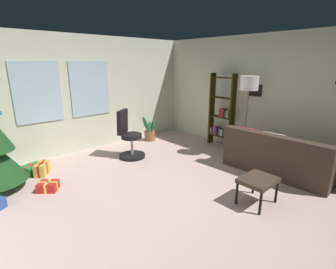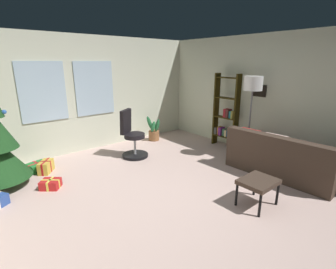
# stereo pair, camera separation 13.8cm
# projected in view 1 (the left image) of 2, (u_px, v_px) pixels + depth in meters

# --- Properties ---
(ground_plane) EXTENTS (5.51, 6.00, 0.10)m
(ground_plane) POSITION_uv_depth(u_px,v_px,m) (177.00, 201.00, 3.84)
(ground_plane) COLOR beige
(wall_back_with_windows) EXTENTS (5.51, 0.12, 2.58)m
(wall_back_with_windows) POSITION_uv_depth(u_px,v_px,m) (83.00, 94.00, 5.63)
(wall_back_with_windows) COLOR beige
(wall_back_with_windows) RESTS_ON ground_plane
(wall_right_with_frames) EXTENTS (0.12, 6.00, 2.58)m
(wall_right_with_frames) POSITION_uv_depth(u_px,v_px,m) (273.00, 97.00, 5.27)
(wall_right_with_frames) COLOR beige
(wall_right_with_frames) RESTS_ON ground_plane
(couch) EXTENTS (1.51, 1.90, 0.79)m
(couch) POSITION_uv_depth(u_px,v_px,m) (286.00, 158.00, 4.64)
(couch) COLOR #3F3026
(couch) RESTS_ON ground_plane
(footstool) EXTENTS (0.53, 0.43, 0.40)m
(footstool) POSITION_uv_depth(u_px,v_px,m) (258.00, 182.00, 3.59)
(footstool) COLOR #3F3026
(footstool) RESTS_ON ground_plane
(gift_box_red) EXTENTS (0.37, 0.36, 0.15)m
(gift_box_red) POSITION_uv_depth(u_px,v_px,m) (48.00, 186.00, 4.03)
(gift_box_red) COLOR red
(gift_box_red) RESTS_ON ground_plane
(gift_box_green) EXTENTS (0.40, 0.38, 0.15)m
(gift_box_green) POSITION_uv_depth(u_px,v_px,m) (34.00, 169.00, 4.69)
(gift_box_green) COLOR #1E722D
(gift_box_green) RESTS_ON ground_plane
(gift_box_gold) EXTENTS (0.35, 0.39, 0.23)m
(gift_box_gold) POSITION_uv_depth(u_px,v_px,m) (42.00, 169.00, 4.60)
(gift_box_gold) COLOR gold
(gift_box_gold) RESTS_ON ground_plane
(office_chair) EXTENTS (0.58, 0.59, 1.03)m
(office_chair) POSITION_uv_depth(u_px,v_px,m) (129.00, 139.00, 5.37)
(office_chair) COLOR black
(office_chair) RESTS_ON ground_plane
(bookshelf) EXTENTS (0.18, 0.64, 1.75)m
(bookshelf) POSITION_uv_depth(u_px,v_px,m) (222.00, 115.00, 6.02)
(bookshelf) COLOR #322809
(bookshelf) RESTS_ON ground_plane
(floor_lamp) EXTENTS (0.37, 0.37, 1.73)m
(floor_lamp) POSITION_uv_depth(u_px,v_px,m) (249.00, 89.00, 5.02)
(floor_lamp) COLOR slate
(floor_lamp) RESTS_ON ground_plane
(potted_plant) EXTENTS (0.33, 0.43, 0.65)m
(potted_plant) POSITION_uv_depth(u_px,v_px,m) (150.00, 132.00, 6.56)
(potted_plant) COLOR #8F5E38
(potted_plant) RESTS_ON ground_plane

